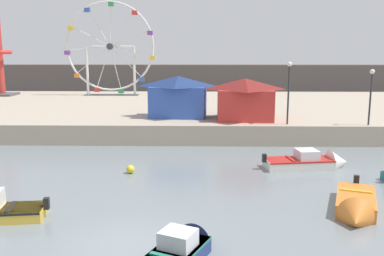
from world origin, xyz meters
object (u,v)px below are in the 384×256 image
Objects in this scene: motorboat_orange_hull at (356,207)px; carnival_booth_red_striped at (245,98)px; promenade_lamp_far at (371,89)px; motorboat_navy_blue at (181,249)px; motorboat_white_red_stripe at (313,162)px; ferris_wheel_white_frame at (110,48)px; carnival_booth_blue_tent at (178,96)px; promenade_lamp_near at (289,84)px; mooring_buoy_orange at (130,169)px.

carnival_booth_red_striped is (-2.91, 14.69, 2.64)m from motorboat_orange_hull.
promenade_lamp_far is at bearing 177.00° from motorboat_orange_hull.
promenade_lamp_far is (11.88, 16.22, 3.51)m from motorboat_navy_blue.
ferris_wheel_white_frame reaches higher than motorboat_white_red_stripe.
motorboat_orange_hull is at bearing -58.92° from carnival_booth_blue_tent.
ferris_wheel_white_frame is at bearing 114.95° from motorboat_white_red_stripe.
carnival_booth_red_striped is (13.27, -16.69, -3.63)m from ferris_wheel_white_frame.
motorboat_navy_blue is 7.70m from motorboat_orange_hull.
motorboat_white_red_stripe is 7.04m from promenade_lamp_near.
carnival_booth_blue_tent is at bearing 79.33° from mooring_buoy_orange.
motorboat_navy_blue is at bearing -71.46° from mooring_buoy_orange.
promenade_lamp_far reaches higher than motorboat_orange_hull.
motorboat_navy_blue is at bearing -111.48° from promenade_lamp_near.
mooring_buoy_orange is (-6.86, -9.31, -2.72)m from carnival_booth_red_striped.
motorboat_navy_blue is 19.82m from carnival_booth_blue_tent.
motorboat_navy_blue reaches higher than motorboat_orange_hull.
motorboat_white_red_stripe is 1.14× the size of motorboat_orange_hull.
carnival_booth_red_striped is at bearing 164.11° from promenade_lamp_far.
promenade_lamp_far is at bearing -14.53° from carnival_booth_red_striped.
ferris_wheel_white_frame reaches higher than carnival_booth_blue_tent.
mooring_buoy_orange is at bearing -95.93° from carnival_booth_blue_tent.
promenade_lamp_near reaches higher than carnival_booth_blue_tent.
promenade_lamp_near is at bearing -159.31° from motorboat_orange_hull.
carnival_booth_blue_tent is 10.93m from mooring_buoy_orange.
carnival_booth_red_striped reaches higher than motorboat_navy_blue.
mooring_buoy_orange is (-1.96, -10.39, -2.77)m from carnival_booth_blue_tent.
motorboat_orange_hull is 0.99× the size of carnival_booth_red_striped.
carnival_booth_red_striped is (-2.95, 8.00, 2.61)m from motorboat_white_red_stripe.
mooring_buoy_orange is at bearing -142.87° from promenade_lamp_near.
carnival_booth_blue_tent is at bearing 165.41° from promenade_lamp_far.
mooring_buoy_orange is at bearing -76.16° from ferris_wheel_white_frame.
motorboat_navy_blue is 0.82× the size of carnival_booth_blue_tent.
carnival_booth_blue_tent is at bearing -133.84° from motorboat_orange_hull.
ferris_wheel_white_frame reaches higher than motorboat_navy_blue.
motorboat_navy_blue is 0.38× the size of ferris_wheel_white_frame.
motorboat_white_red_stripe reaches higher than motorboat_orange_hull.
carnival_booth_blue_tent is (-7.81, 15.76, 2.69)m from motorboat_orange_hull.
motorboat_orange_hull is 9.82× the size of mooring_buoy_orange.
carnival_booth_blue_tent is (-7.85, 9.08, 2.66)m from motorboat_white_red_stripe.
motorboat_white_red_stripe reaches higher than mooring_buoy_orange.
promenade_lamp_far is at bearing -41.63° from ferris_wheel_white_frame.
promenade_lamp_far is (21.38, -19.00, -2.72)m from ferris_wheel_white_frame.
motorboat_white_red_stripe is at bearing -132.18° from promenade_lamp_far.
motorboat_navy_blue is 0.91× the size of motorboat_orange_hull.
motorboat_orange_hull is (6.67, 3.85, -0.05)m from motorboat_navy_blue.
promenade_lamp_far is at bearing -2.55° from promenade_lamp_near.
promenade_lamp_near is at bearing 37.13° from mooring_buoy_orange.
carnival_booth_red_striped is 8.48m from promenade_lamp_far.
motorboat_orange_hull is 13.18m from promenade_lamp_near.
carnival_booth_blue_tent is (8.36, -15.61, -3.58)m from ferris_wheel_white_frame.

